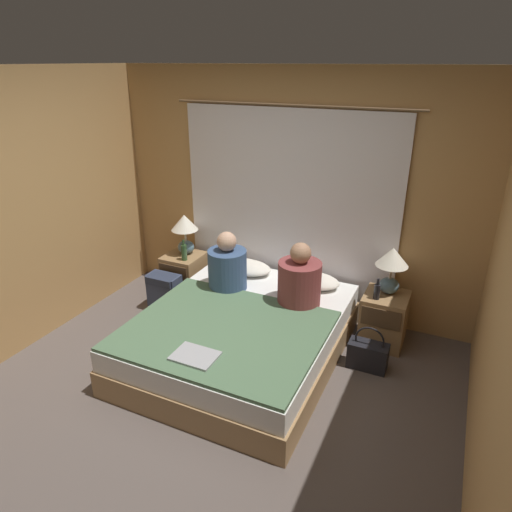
# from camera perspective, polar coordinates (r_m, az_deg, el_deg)

# --- Properties ---
(ground_plane) EXTENTS (16.00, 16.00, 0.00)m
(ground_plane) POSITION_cam_1_polar(r_m,az_deg,el_deg) (3.83, -7.20, -18.30)
(ground_plane) COLOR #564C47
(wall_back) EXTENTS (3.98, 0.06, 2.50)m
(wall_back) POSITION_cam_1_polar(r_m,az_deg,el_deg) (4.76, 4.29, 7.62)
(wall_back) COLOR tan
(wall_back) RESTS_ON ground_plane
(wall_right) EXTENTS (0.06, 3.89, 2.50)m
(wall_right) POSITION_cam_1_polar(r_m,az_deg,el_deg) (2.73, 29.32, -8.14)
(wall_right) COLOR tan
(wall_right) RESTS_ON ground_plane
(curtain_panel) EXTENTS (2.49, 0.02, 2.15)m
(curtain_panel) POSITION_cam_1_polar(r_m,az_deg,el_deg) (4.76, 3.95, 5.38)
(curtain_panel) COLOR white
(curtain_panel) RESTS_ON ground_plane
(bed) EXTENTS (1.68, 2.05, 0.44)m
(bed) POSITION_cam_1_polar(r_m,az_deg,el_deg) (4.23, -1.79, -9.90)
(bed) COLOR #99754C
(bed) RESTS_ON ground_plane
(nightstand_left) EXTENTS (0.40, 0.43, 0.51)m
(nightstand_left) POSITION_cam_1_polar(r_m,az_deg,el_deg) (5.31, -8.92, -2.39)
(nightstand_left) COLOR #937047
(nightstand_left) RESTS_ON ground_plane
(nightstand_right) EXTENTS (0.40, 0.43, 0.51)m
(nightstand_right) POSITION_cam_1_polar(r_m,az_deg,el_deg) (4.57, 15.68, -7.56)
(nightstand_right) COLOR #937047
(nightstand_right) RESTS_ON ground_plane
(lamp_left) EXTENTS (0.30, 0.30, 0.46)m
(lamp_left) POSITION_cam_1_polar(r_m,az_deg,el_deg) (5.15, -8.89, 3.40)
(lamp_left) COLOR slate
(lamp_left) RESTS_ON nightstand_left
(lamp_right) EXTENTS (0.30, 0.30, 0.46)m
(lamp_right) POSITION_cam_1_polar(r_m,az_deg,el_deg) (4.39, 16.61, -0.96)
(lamp_right) COLOR slate
(lamp_right) RESTS_ON nightstand_right
(pillow_left) EXTENTS (0.60, 0.36, 0.12)m
(pillow_left) POSITION_cam_1_polar(r_m,az_deg,el_deg) (4.87, -1.45, -1.36)
(pillow_left) COLOR silver
(pillow_left) RESTS_ON bed
(pillow_right) EXTENTS (0.60, 0.36, 0.12)m
(pillow_right) POSITION_cam_1_polar(r_m,az_deg,el_deg) (4.62, 6.81, -2.97)
(pillow_right) COLOR silver
(pillow_right) RESTS_ON bed
(blanket_on_bed) EXTENTS (1.62, 1.37, 0.03)m
(blanket_on_bed) POSITION_cam_1_polar(r_m,az_deg,el_deg) (3.87, -3.94, -9.25)
(blanket_on_bed) COLOR #4C6B4C
(blanket_on_bed) RESTS_ON bed
(person_left_in_bed) EXTENTS (0.38, 0.38, 0.59)m
(person_left_in_bed) POSITION_cam_1_polar(r_m,az_deg,el_deg) (4.48, -3.60, -1.32)
(person_left_in_bed) COLOR #38517A
(person_left_in_bed) RESTS_ON bed
(person_right_in_bed) EXTENTS (0.40, 0.40, 0.61)m
(person_right_in_bed) POSITION_cam_1_polar(r_m,az_deg,el_deg) (4.20, 5.46, -3.07)
(person_right_in_bed) COLOR brown
(person_right_in_bed) RESTS_ON bed
(beer_bottle_on_left_stand) EXTENTS (0.06, 0.06, 0.24)m
(beer_bottle_on_left_stand) POSITION_cam_1_polar(r_m,az_deg,el_deg) (5.05, -8.99, 0.49)
(beer_bottle_on_left_stand) COLOR #2D4C28
(beer_bottle_on_left_stand) RESTS_ON nightstand_left
(beer_bottle_on_right_stand) EXTENTS (0.06, 0.06, 0.20)m
(beer_bottle_on_right_stand) POSITION_cam_1_polar(r_m,az_deg,el_deg) (4.33, 14.88, -4.26)
(beer_bottle_on_right_stand) COLOR black
(beer_bottle_on_right_stand) RESTS_ON nightstand_right
(laptop_on_bed) EXTENTS (0.34, 0.25, 0.02)m
(laptop_on_bed) POSITION_cam_1_polar(r_m,az_deg,el_deg) (3.55, -7.64, -12.28)
(laptop_on_bed) COLOR #9EA0A5
(laptop_on_bed) RESTS_ON blanket_on_bed
(backpack_on_floor) EXTENTS (0.35, 0.21, 0.41)m
(backpack_on_floor) POSITION_cam_1_polar(r_m,az_deg,el_deg) (5.07, -11.37, -4.20)
(backpack_on_floor) COLOR #333D56
(backpack_on_floor) RESTS_ON ground_plane
(handbag_on_floor) EXTENTS (0.35, 0.17, 0.42)m
(handbag_on_floor) POSITION_cam_1_polar(r_m,az_deg,el_deg) (4.24, 13.81, -11.88)
(handbag_on_floor) COLOR black
(handbag_on_floor) RESTS_ON ground_plane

